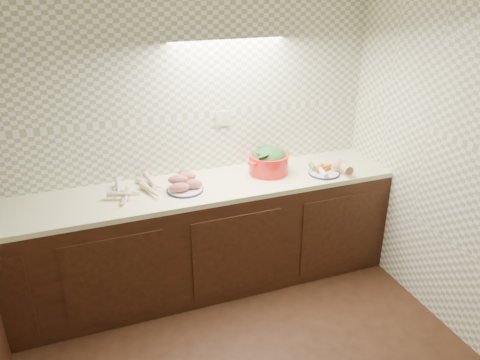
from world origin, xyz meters
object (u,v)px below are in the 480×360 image
object	(u,v)px
parsnip_pile	(133,188)
veg_plate	(330,168)
onion_bowl	(184,177)
sweet_potato_plate	(184,185)
dutch_oven	(269,161)

from	to	relation	value
parsnip_pile	veg_plate	xyz separation A→B (m)	(1.55, -0.20, 0.01)
parsnip_pile	veg_plate	bearing A→B (deg)	-7.19
onion_bowl	sweet_potato_plate	bearing A→B (deg)	-104.48
dutch_oven	veg_plate	world-z (taller)	dutch_oven
parsnip_pile	veg_plate	distance (m)	1.56
sweet_potato_plate	veg_plate	world-z (taller)	sweet_potato_plate
onion_bowl	parsnip_pile	bearing A→B (deg)	-172.43
sweet_potato_plate	dutch_oven	distance (m)	0.73
sweet_potato_plate	onion_bowl	bearing A→B (deg)	75.52
parsnip_pile	sweet_potato_plate	xyz separation A→B (m)	(0.37, -0.10, 0.01)
dutch_oven	veg_plate	size ratio (longest dim) A/B	1.24
parsnip_pile	sweet_potato_plate	distance (m)	0.38
onion_bowl	veg_plate	distance (m)	1.17
sweet_potato_plate	dutch_oven	xyz separation A→B (m)	(0.72, 0.08, 0.06)
onion_bowl	veg_plate	xyz separation A→B (m)	(1.14, -0.25, 0.01)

